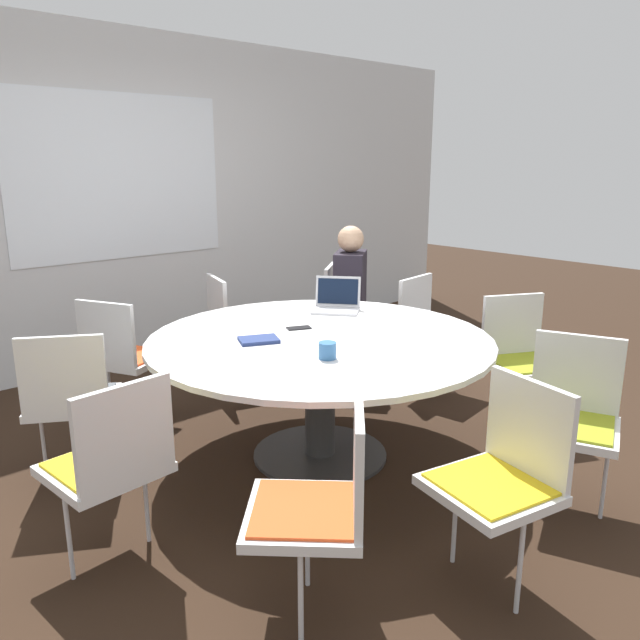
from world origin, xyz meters
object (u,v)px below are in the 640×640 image
at_px(chair_2, 121,351).
at_px(cell_phone, 299,328).
at_px(chair_1, 234,322).
at_px(chair_7, 572,409).
at_px(chair_6, 503,469).
at_px(chair_9, 429,325).
at_px(chair_4, 111,457).
at_px(coffee_cup, 327,350).
at_px(spiral_notebook, 259,340).
at_px(chair_0, 345,308).
at_px(chair_8, 521,352).
at_px(chair_5, 322,497).
at_px(chair_3, 71,393).
at_px(person_0, 352,291).
at_px(laptop, 337,302).

height_order(chair_2, cell_phone, chair_2).
bearing_deg(chair_1, chair_2, -65.97).
bearing_deg(chair_7, chair_6, 75.81).
bearing_deg(chair_7, chair_9, -49.07).
distance_m(chair_2, chair_4, 1.52).
bearing_deg(coffee_cup, chair_4, 173.63).
height_order(chair_7, spiral_notebook, chair_7).
height_order(chair_6, cell_phone, chair_6).
bearing_deg(chair_4, chair_1, 37.19).
relative_size(chair_0, chair_8, 1.00).
bearing_deg(chair_4, chair_5, -67.05).
distance_m(chair_2, chair_6, 2.52).
height_order(chair_0, chair_5, same).
xyz_separation_m(chair_1, spiral_notebook, (-0.61, -1.14, 0.23)).
bearing_deg(chair_3, chair_4, -68.67).
distance_m(chair_4, coffee_cup, 1.13).
height_order(person_0, cell_phone, person_0).
bearing_deg(laptop, chair_9, 40.92).
xyz_separation_m(chair_1, chair_4, (-1.63, -1.49, 0.00)).
relative_size(chair_3, chair_4, 1.00).
height_order(laptop, coffee_cup, laptop).
relative_size(laptop, cell_phone, 2.46).
bearing_deg(chair_1, chair_5, -11.33).
bearing_deg(chair_1, chair_9, 59.98).
height_order(chair_0, chair_1, same).
relative_size(chair_0, chair_6, 1.00).
xyz_separation_m(chair_8, laptop, (-0.70, 0.96, 0.27)).
bearing_deg(coffee_cup, chair_8, -9.57).
bearing_deg(chair_1, laptop, 29.21).
xyz_separation_m(chair_3, chair_7, (1.73, -1.86, 0.00)).
height_order(chair_9, person_0, person_0).
height_order(chair_8, chair_9, same).
bearing_deg(coffee_cup, chair_7, -48.85).
bearing_deg(chair_7, chair_1, -16.15).
bearing_deg(chair_5, laptop, -0.39).
bearing_deg(chair_3, chair_6, -32.43).
xyz_separation_m(chair_2, laptop, (1.16, -0.77, 0.27)).
relative_size(chair_0, laptop, 2.22).
distance_m(chair_0, spiral_notebook, 1.81).
xyz_separation_m(chair_2, chair_5, (-0.25, -2.17, 0.00)).
xyz_separation_m(chair_9, person_0, (-0.21, 0.60, 0.20)).
distance_m(chair_6, spiral_notebook, 1.50).
height_order(chair_6, chair_8, same).
height_order(chair_7, cell_phone, chair_7).
bearing_deg(cell_phone, chair_8, -33.16).
xyz_separation_m(chair_7, coffee_cup, (-0.79, 0.90, 0.26)).
height_order(chair_7, person_0, person_0).
bearing_deg(spiral_notebook, chair_9, 3.14).
bearing_deg(cell_phone, chair_2, 125.49).
xyz_separation_m(chair_1, chair_3, (-1.48, -0.66, 0.00)).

